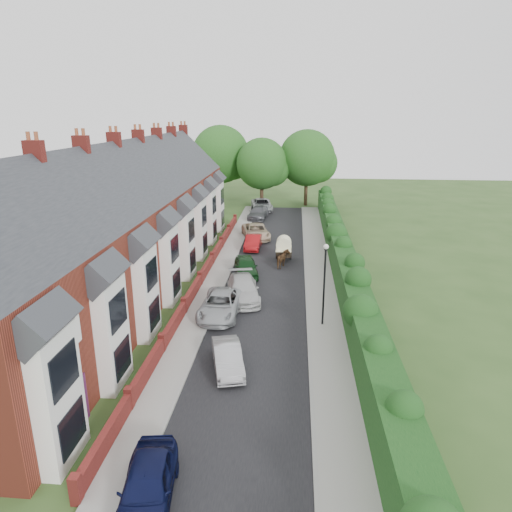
{
  "coord_description": "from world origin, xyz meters",
  "views": [
    {
      "loc": [
        1.57,
        -21.39,
        12.34
      ],
      "look_at": [
        -1.23,
        10.75,
        2.2
      ],
      "focal_mm": 32.0,
      "sensor_mm": 36.0,
      "label": 1
    }
  ],
  "objects_px": {
    "horse": "(283,259)",
    "lamppost": "(325,275)",
    "car_silver_a": "(228,358)",
    "car_grey": "(258,213)",
    "car_white": "(243,289)",
    "car_beige": "(256,231)",
    "horse_cart": "(284,247)",
    "car_silver_b": "(220,305)",
    "car_black": "(261,204)",
    "car_green": "(246,266)",
    "car_red": "(253,242)",
    "car_navy": "(147,485)"
  },
  "relations": [
    {
      "from": "horse",
      "to": "lamppost",
      "type": "bearing_deg",
      "value": 121.54
    },
    {
      "from": "car_silver_a",
      "to": "car_grey",
      "type": "distance_m",
      "value": 34.38
    },
    {
      "from": "car_white",
      "to": "car_beige",
      "type": "relative_size",
      "value": 0.96
    },
    {
      "from": "horse_cart",
      "to": "car_beige",
      "type": "bearing_deg",
      "value": 112.88
    },
    {
      "from": "car_silver_b",
      "to": "car_grey",
      "type": "bearing_deg",
      "value": 91.03
    },
    {
      "from": "car_grey",
      "to": "car_black",
      "type": "height_order",
      "value": "car_black"
    },
    {
      "from": "car_silver_a",
      "to": "car_grey",
      "type": "xyz_separation_m",
      "value": [
        -1.28,
        34.35,
        0.09
      ]
    },
    {
      "from": "car_green",
      "to": "car_grey",
      "type": "distance_m",
      "value": 20.41
    },
    {
      "from": "horse_cart",
      "to": "car_grey",
      "type": "bearing_deg",
      "value": 102.21
    },
    {
      "from": "car_black",
      "to": "horse",
      "type": "relative_size",
      "value": 2.64
    },
    {
      "from": "lamppost",
      "to": "car_red",
      "type": "xyz_separation_m",
      "value": [
        -5.71,
        16.02,
        -2.64
      ]
    },
    {
      "from": "lamppost",
      "to": "car_silver_b",
      "type": "distance_m",
      "value": 6.97
    },
    {
      "from": "car_white",
      "to": "car_beige",
      "type": "xyz_separation_m",
      "value": [
        -0.52,
        16.09,
        -0.0
      ]
    },
    {
      "from": "car_green",
      "to": "car_black",
      "type": "distance_m",
      "value": 25.74
    },
    {
      "from": "lamppost",
      "to": "car_green",
      "type": "relative_size",
      "value": 1.2
    },
    {
      "from": "car_red",
      "to": "car_grey",
      "type": "xyz_separation_m",
      "value": [
        -0.57,
        12.98,
        0.07
      ]
    },
    {
      "from": "car_navy",
      "to": "car_black",
      "type": "bearing_deg",
      "value": 82.35
    },
    {
      "from": "horse_cart",
      "to": "car_red",
      "type": "bearing_deg",
      "value": 130.86
    },
    {
      "from": "car_red",
      "to": "car_black",
      "type": "xyz_separation_m",
      "value": [
        -0.69,
        18.31,
        0.12
      ]
    },
    {
      "from": "car_white",
      "to": "car_red",
      "type": "bearing_deg",
      "value": 80.92
    },
    {
      "from": "car_beige",
      "to": "car_grey",
      "type": "height_order",
      "value": "car_beige"
    },
    {
      "from": "car_red",
      "to": "horse",
      "type": "distance_m",
      "value": 6.1
    },
    {
      "from": "car_silver_a",
      "to": "car_navy",
      "type": "bearing_deg",
      "value": -113.8
    },
    {
      "from": "car_silver_a",
      "to": "horse",
      "type": "relative_size",
      "value": 2.24
    },
    {
      "from": "car_silver_a",
      "to": "car_green",
      "type": "height_order",
      "value": "car_green"
    },
    {
      "from": "car_silver_b",
      "to": "car_navy",
      "type": "bearing_deg",
      "value": -88.73
    },
    {
      "from": "car_beige",
      "to": "horse_cart",
      "type": "bearing_deg",
      "value": -81.37
    },
    {
      "from": "lamppost",
      "to": "car_silver_b",
      "type": "bearing_deg",
      "value": 171.12
    },
    {
      "from": "lamppost",
      "to": "horse",
      "type": "bearing_deg",
      "value": 104.27
    },
    {
      "from": "car_silver_b",
      "to": "car_grey",
      "type": "relative_size",
      "value": 1.03
    },
    {
      "from": "car_beige",
      "to": "horse",
      "type": "bearing_deg",
      "value": -85.69
    },
    {
      "from": "car_black",
      "to": "horse",
      "type": "bearing_deg",
      "value": -73.09
    },
    {
      "from": "car_silver_b",
      "to": "car_black",
      "type": "bearing_deg",
      "value": 91.27
    },
    {
      "from": "car_navy",
      "to": "car_red",
      "type": "height_order",
      "value": "car_navy"
    },
    {
      "from": "car_silver_b",
      "to": "car_white",
      "type": "height_order",
      "value": "car_white"
    },
    {
      "from": "car_silver_b",
      "to": "car_grey",
      "type": "distance_m",
      "value": 28.0
    },
    {
      "from": "car_silver_a",
      "to": "horse",
      "type": "height_order",
      "value": "horse"
    },
    {
      "from": "car_white",
      "to": "car_grey",
      "type": "distance_m",
      "value": 25.31
    },
    {
      "from": "lamppost",
      "to": "car_grey",
      "type": "bearing_deg",
      "value": 102.22
    },
    {
      "from": "car_white",
      "to": "car_black",
      "type": "distance_m",
      "value": 30.65
    },
    {
      "from": "car_green",
      "to": "horse",
      "type": "relative_size",
      "value": 2.49
    },
    {
      "from": "car_green",
      "to": "car_silver_b",
      "type": "bearing_deg",
      "value": -106.89
    },
    {
      "from": "car_navy",
      "to": "car_silver_a",
      "type": "bearing_deg",
      "value": 72.94
    },
    {
      "from": "car_white",
      "to": "car_beige",
      "type": "height_order",
      "value": "car_white"
    },
    {
      "from": "car_white",
      "to": "car_silver_a",
      "type": "bearing_deg",
      "value": -99.58
    },
    {
      "from": "horse",
      "to": "horse_cart",
      "type": "bearing_deg",
      "value": -72.73
    },
    {
      "from": "car_white",
      "to": "car_grey",
      "type": "bearing_deg",
      "value": 81.12
    },
    {
      "from": "car_white",
      "to": "horse_cart",
      "type": "bearing_deg",
      "value": 62.85
    },
    {
      "from": "car_navy",
      "to": "car_silver_a",
      "type": "xyz_separation_m",
      "value": [
        1.4,
        8.45,
        -0.09
      ]
    },
    {
      "from": "car_silver_a",
      "to": "car_beige",
      "type": "bearing_deg",
      "value": 77.37
    }
  ]
}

